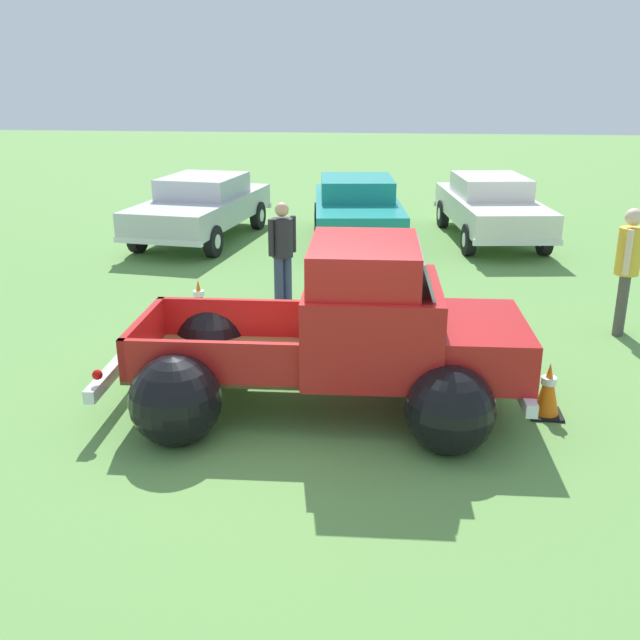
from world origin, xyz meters
TOP-DOWN VIEW (x-y plane):
  - ground_plane at (0.00, 0.00)m, footprint 80.00×80.00m
  - vintage_pickup_truck at (0.39, 0.01)m, footprint 4.68×2.89m
  - show_car_0 at (-3.53, 8.41)m, footprint 2.47×4.83m
  - show_car_1 at (-0.01, 8.49)m, footprint 2.36×4.71m
  - show_car_2 at (2.99, 9.11)m, footprint 2.35×4.81m
  - spectator_0 at (4.17, 2.85)m, footprint 0.44×0.53m
  - spectator_1 at (-0.92, 3.65)m, footprint 0.48×0.48m
  - lane_cone_0 at (-2.11, 2.84)m, footprint 0.36×0.36m
  - lane_cone_1 at (2.61, -0.00)m, footprint 0.36×0.36m

SIDE VIEW (x-z plane):
  - ground_plane at x=0.00m, z-range 0.00..0.00m
  - lane_cone_0 at x=-2.11m, z-range 0.00..0.63m
  - lane_cone_1 at x=2.61m, z-range 0.00..0.63m
  - vintage_pickup_truck at x=0.39m, z-range -0.22..1.74m
  - show_car_2 at x=2.99m, z-range 0.07..1.50m
  - show_car_1 at x=-0.01m, z-range 0.07..1.50m
  - show_car_0 at x=-3.53m, z-range 0.07..1.50m
  - spectator_1 at x=-0.92m, z-range 0.12..1.82m
  - spectator_0 at x=4.17m, z-range 0.14..1.99m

